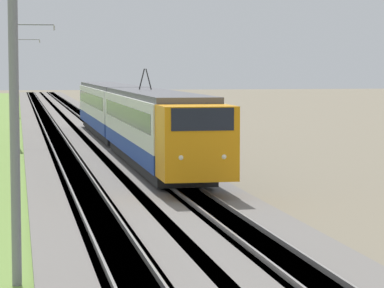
# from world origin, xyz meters

# --- Properties ---
(ballast_main) EXTENTS (240.00, 4.40, 0.30)m
(ballast_main) POSITION_xyz_m (50.00, 0.00, 0.15)
(ballast_main) COLOR slate
(ballast_main) RESTS_ON ground
(ballast_adjacent) EXTENTS (240.00, 4.40, 0.30)m
(ballast_adjacent) POSITION_xyz_m (50.00, -3.91, 0.15)
(ballast_adjacent) COLOR slate
(ballast_adjacent) RESTS_ON ground
(track_main) EXTENTS (240.00, 1.57, 0.45)m
(track_main) POSITION_xyz_m (50.00, 0.00, 0.16)
(track_main) COLOR #4C4238
(track_main) RESTS_ON ground
(track_adjacent) EXTENTS (240.00, 1.57, 0.45)m
(track_adjacent) POSITION_xyz_m (50.00, -3.91, 0.16)
(track_adjacent) COLOR #4C4238
(track_adjacent) RESTS_ON ground
(passenger_train) EXTENTS (43.30, 2.85, 5.04)m
(passenger_train) POSITION_xyz_m (38.59, -3.91, 2.36)
(passenger_train) COLOR orange
(passenger_train) RESTS_ON ground
(catenary_mast_near) EXTENTS (0.22, 2.56, 9.55)m
(catenary_mast_near) POSITION_xyz_m (6.06, 2.52, 4.92)
(catenary_mast_near) COLOR slate
(catenary_mast_near) RESTS_ON ground
(catenary_mast_mid) EXTENTS (0.22, 2.56, 8.68)m
(catenary_mast_mid) POSITION_xyz_m (43.36, 2.52, 4.48)
(catenary_mast_mid) COLOR slate
(catenary_mast_mid) RESTS_ON ground
(catenary_mast_far) EXTENTS (0.22, 2.56, 8.91)m
(catenary_mast_far) POSITION_xyz_m (80.66, 2.52, 4.60)
(catenary_mast_far) COLOR slate
(catenary_mast_far) RESTS_ON ground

